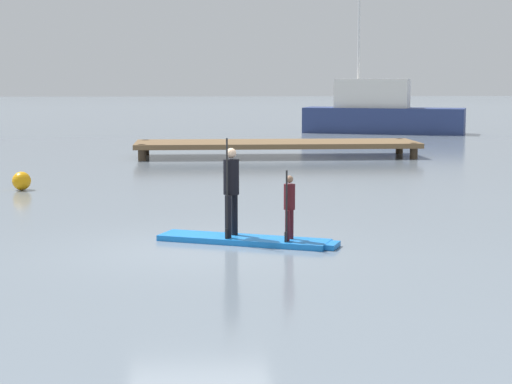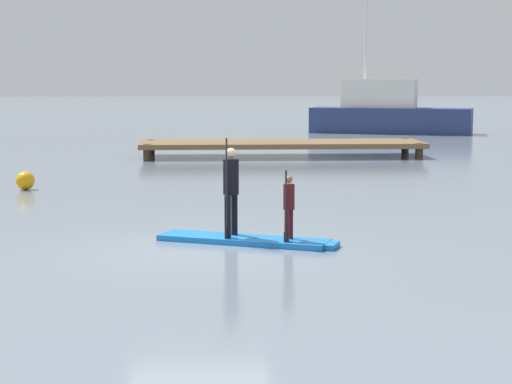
{
  "view_description": "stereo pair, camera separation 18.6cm",
  "coord_description": "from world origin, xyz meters",
  "views": [
    {
      "loc": [
        -0.04,
        -14.76,
        2.92
      ],
      "look_at": [
        1.06,
        1.1,
        0.84
      ],
      "focal_mm": 61.84,
      "sensor_mm": 36.0,
      "label": 1
    },
    {
      "loc": [
        0.15,
        -14.77,
        2.92
      ],
      "look_at": [
        1.06,
        1.1,
        0.84
      ],
      "focal_mm": 61.84,
      "sensor_mm": 36.0,
      "label": 2
    }
  ],
  "objects": [
    {
      "name": "paddleboard_near",
      "position": [
        0.87,
        0.56,
        0.05
      ],
      "size": [
        3.22,
        1.84,
        0.1
      ],
      "color": "blue",
      "rests_on": "ground"
    },
    {
      "name": "ground_plane",
      "position": [
        0.0,
        0.0,
        0.0
      ],
      "size": [
        240.0,
        240.0,
        0.0
      ],
      "primitive_type": "plane",
      "color": "slate"
    },
    {
      "name": "floating_dock",
      "position": [
        2.94,
        17.43,
        0.47
      ],
      "size": [
        10.31,
        2.85,
        0.57
      ],
      "color": "brown",
      "rests_on": "ground"
    },
    {
      "name": "mooring_buoy_near",
      "position": [
        -4.55,
        8.3,
        0.24
      ],
      "size": [
        0.48,
        0.48,
        0.48
      ],
      "primitive_type": "sphere",
      "color": "orange",
      "rests_on": "ground"
    },
    {
      "name": "paddler_adult",
      "position": [
        0.59,
        0.67,
        1.01
      ],
      "size": [
        0.37,
        0.47,
        1.77
      ],
      "color": "black",
      "rests_on": "paddleboard_near"
    },
    {
      "name": "paddler_child_solo",
      "position": [
        1.58,
        0.25,
        0.74
      ],
      "size": [
        0.26,
        0.37,
        1.24
      ],
      "color": "#4C1419",
      "rests_on": "paddleboard_near"
    },
    {
      "name": "fishing_boat_green_midground",
      "position": [
        9.64,
        30.88,
        1.07
      ],
      "size": [
        8.51,
        4.82,
        8.05
      ],
      "color": "navy",
      "rests_on": "ground"
    }
  ]
}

